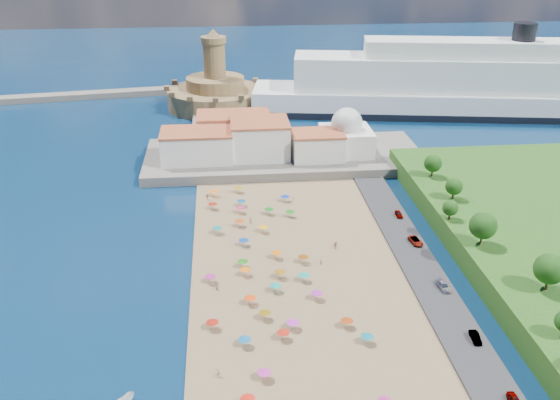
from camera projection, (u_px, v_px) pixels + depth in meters
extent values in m
plane|color=#071938|center=(273.00, 280.00, 138.05)|extent=(700.00, 700.00, 0.00)
cube|color=#59544C|center=(284.00, 157.00, 204.39)|extent=(90.00, 36.00, 3.00)
cube|color=#59544C|center=(216.00, 127.00, 234.27)|extent=(18.00, 70.00, 2.40)
cube|color=silver|center=(197.00, 146.00, 195.82)|extent=(22.00, 14.00, 9.00)
cube|color=silver|center=(260.00, 139.00, 198.96)|extent=(18.00, 16.00, 11.00)
cube|color=silver|center=(317.00, 146.00, 197.54)|extent=(16.00, 12.00, 8.00)
cube|color=silver|center=(234.00, 130.00, 209.34)|extent=(24.00, 14.00, 10.00)
cube|color=silver|center=(346.00, 141.00, 202.04)|extent=(16.00, 16.00, 8.00)
sphere|color=silver|center=(347.00, 123.00, 199.55)|extent=(10.00, 10.00, 10.00)
cylinder|color=silver|center=(347.00, 112.00, 197.97)|extent=(1.20, 1.20, 1.60)
cylinder|color=olive|center=(216.00, 98.00, 260.26)|extent=(40.00, 40.00, 8.00)
cylinder|color=olive|center=(215.00, 83.00, 257.56)|extent=(24.00, 24.00, 5.00)
cylinder|color=olive|center=(214.00, 60.00, 253.61)|extent=(9.00, 9.00, 14.00)
cylinder|color=olive|center=(213.00, 40.00, 250.21)|extent=(10.40, 10.40, 2.40)
cone|color=olive|center=(213.00, 33.00, 249.08)|extent=(6.00, 6.00, 3.00)
cube|color=black|center=(457.00, 111.00, 253.33)|extent=(168.02, 51.04, 2.68)
cube|color=white|center=(458.00, 102.00, 251.82)|extent=(166.97, 50.49, 9.91)
cube|color=white|center=(461.00, 74.00, 247.02)|extent=(133.65, 40.83, 13.22)
cube|color=white|center=(464.00, 48.00, 242.90)|extent=(78.58, 27.62, 6.61)
cylinder|color=black|center=(525.00, 32.00, 238.85)|extent=(8.81, 8.81, 6.61)
cylinder|color=gray|center=(240.00, 223.00, 160.83)|extent=(0.07, 0.07, 2.00)
cone|color=#BE430F|center=(240.00, 220.00, 160.46)|extent=(2.50, 2.50, 0.60)
cylinder|color=gray|center=(240.00, 210.00, 168.18)|extent=(0.07, 0.07, 2.00)
cone|color=#BF295F|center=(240.00, 207.00, 167.81)|extent=(2.50, 2.50, 0.60)
cylinder|color=gray|center=(245.00, 342.00, 116.01)|extent=(0.07, 0.07, 2.00)
cone|color=#105F9A|center=(245.00, 338.00, 115.64)|extent=(2.50, 2.50, 0.60)
cylinder|color=gray|center=(217.00, 230.00, 157.26)|extent=(0.07, 0.07, 2.00)
cone|color=#0D7975|center=(217.00, 227.00, 156.88)|extent=(2.50, 2.50, 0.60)
cylinder|color=gray|center=(263.00, 229.00, 157.86)|extent=(0.07, 0.07, 2.00)
cone|color=orange|center=(263.00, 226.00, 157.48)|extent=(2.50, 2.50, 0.60)
cylinder|color=gray|center=(347.00, 323.00, 121.34)|extent=(0.07, 0.07, 2.00)
cone|color=#9F350E|center=(347.00, 319.00, 120.97)|extent=(2.50, 2.50, 0.60)
cylinder|color=gray|center=(367.00, 339.00, 116.84)|extent=(0.07, 0.07, 2.00)
cone|color=#0D6D7B|center=(367.00, 335.00, 116.47)|extent=(2.50, 2.50, 0.60)
cylinder|color=gray|center=(250.00, 300.00, 128.58)|extent=(0.07, 0.07, 2.00)
cone|color=#E83E0A|center=(250.00, 297.00, 128.21)|extent=(2.50, 2.50, 0.60)
cylinder|color=gray|center=(276.00, 255.00, 145.78)|extent=(0.07, 0.07, 2.00)
cone|color=orange|center=(276.00, 252.00, 145.41)|extent=(2.50, 2.50, 0.60)
cylinder|color=gray|center=(245.00, 272.00, 138.86)|extent=(0.07, 0.07, 2.00)
cone|color=orange|center=(245.00, 268.00, 138.49)|extent=(2.50, 2.50, 0.60)
cylinder|color=gray|center=(243.00, 264.00, 142.14)|extent=(0.07, 0.07, 2.00)
cone|color=#1F7314|center=(243.00, 260.00, 141.76)|extent=(2.50, 2.50, 0.60)
cylinder|color=gray|center=(283.00, 335.00, 117.90)|extent=(0.07, 0.07, 2.00)
cone|color=red|center=(283.00, 331.00, 117.53)|extent=(2.50, 2.50, 0.60)
cone|color=red|center=(247.00, 397.00, 101.41)|extent=(2.50, 2.50, 0.60)
cylinder|color=gray|center=(265.00, 315.00, 123.78)|extent=(0.07, 0.07, 2.00)
cone|color=#7C5D0B|center=(265.00, 311.00, 123.41)|extent=(2.50, 2.50, 0.60)
cylinder|color=gray|center=(280.00, 274.00, 137.96)|extent=(0.07, 0.07, 2.00)
cone|color=#8E580C|center=(280.00, 271.00, 137.59)|extent=(2.50, 2.50, 0.60)
cylinder|color=gray|center=(238.00, 190.00, 180.57)|extent=(0.07, 0.07, 2.00)
cone|color=#8F6A0D|center=(238.00, 187.00, 180.19)|extent=(2.50, 2.50, 0.60)
cylinder|color=gray|center=(244.00, 242.00, 151.40)|extent=(0.07, 0.07, 2.00)
cone|color=#0B3D93|center=(244.00, 239.00, 151.03)|extent=(2.50, 2.50, 0.60)
cylinder|color=gray|center=(269.00, 211.00, 167.33)|extent=(0.07, 0.07, 2.00)
cone|color=#136C17|center=(269.00, 208.00, 166.96)|extent=(2.50, 2.50, 0.60)
cylinder|color=gray|center=(241.00, 203.00, 172.07)|extent=(0.07, 0.07, 2.00)
cone|color=navy|center=(241.00, 200.00, 171.70)|extent=(2.50, 2.50, 0.60)
cylinder|color=gray|center=(211.00, 279.00, 136.20)|extent=(0.07, 0.07, 2.00)
cone|color=#A9247B|center=(210.00, 275.00, 135.83)|extent=(2.50, 2.50, 0.60)
cylinder|color=gray|center=(214.00, 193.00, 178.17)|extent=(0.07, 0.07, 2.00)
cone|color=orange|center=(214.00, 190.00, 177.80)|extent=(2.50, 2.50, 0.60)
cone|color=#B62777|center=(385.00, 399.00, 100.97)|extent=(2.50, 2.50, 0.60)
cylinder|color=gray|center=(264.00, 375.00, 107.68)|extent=(0.07, 0.07, 2.00)
cone|color=#C3299C|center=(264.00, 371.00, 107.30)|extent=(2.50, 2.50, 0.60)
cylinder|color=gray|center=(212.00, 325.00, 120.86)|extent=(0.07, 0.07, 2.00)
cone|color=#A3180D|center=(212.00, 321.00, 120.49)|extent=(2.50, 2.50, 0.60)
cylinder|color=gray|center=(293.00, 325.00, 120.85)|extent=(0.07, 0.07, 2.00)
cone|color=#BF29BA|center=(293.00, 321.00, 120.48)|extent=(2.50, 2.50, 0.60)
cylinder|color=gray|center=(213.00, 206.00, 170.40)|extent=(0.07, 0.07, 2.00)
cone|color=maroon|center=(213.00, 203.00, 170.02)|extent=(2.50, 2.50, 0.60)
cylinder|color=gray|center=(303.00, 259.00, 143.98)|extent=(0.07, 0.07, 2.00)
cone|color=#783B0A|center=(303.00, 256.00, 143.60)|extent=(2.50, 2.50, 0.60)
cylinder|color=gray|center=(275.00, 288.00, 132.88)|extent=(0.07, 0.07, 2.00)
cone|color=#0F907A|center=(275.00, 284.00, 132.51)|extent=(2.50, 2.50, 0.60)
cylinder|color=gray|center=(285.00, 198.00, 174.87)|extent=(0.07, 0.07, 2.00)
cone|color=#0B3094|center=(285.00, 196.00, 174.49)|extent=(2.50, 2.50, 0.60)
cylinder|color=gray|center=(304.00, 277.00, 136.71)|extent=(0.07, 0.07, 2.00)
cone|color=#109683|center=(304.00, 274.00, 136.33)|extent=(2.50, 2.50, 0.60)
cylinder|color=gray|center=(290.00, 214.00, 165.97)|extent=(0.07, 0.07, 2.00)
cone|color=#147516|center=(290.00, 211.00, 165.59)|extent=(2.50, 2.50, 0.60)
cylinder|color=gray|center=(317.00, 296.00, 130.20)|extent=(0.07, 0.07, 2.00)
cone|color=#AB24A7|center=(317.00, 292.00, 129.83)|extent=(2.50, 2.50, 0.60)
imported|color=tan|center=(321.00, 262.00, 143.27)|extent=(0.71, 0.70, 1.66)
imported|color=tan|center=(250.00, 221.00, 162.37)|extent=(0.89, 1.02, 1.76)
imported|color=tan|center=(207.00, 197.00, 176.24)|extent=(1.08, 0.52, 1.80)
imported|color=tan|center=(219.00, 373.00, 108.37)|extent=(0.66, 0.45, 1.75)
imported|color=tan|center=(294.00, 199.00, 175.21)|extent=(0.94, 1.18, 1.60)
imported|color=tan|center=(218.00, 287.00, 133.33)|extent=(1.04, 1.04, 1.70)
imported|color=tan|center=(336.00, 245.00, 150.45)|extent=(1.81, 1.11, 1.87)
imported|color=gray|center=(443.00, 286.00, 133.37)|extent=(2.51, 4.98, 1.39)
imported|color=gray|center=(475.00, 337.00, 117.14)|extent=(1.73, 4.21, 1.36)
imported|color=gray|center=(399.00, 214.00, 165.50)|extent=(1.61, 3.89, 1.32)
imported|color=gray|center=(416.00, 241.00, 151.81)|extent=(2.97, 5.25, 1.39)
cylinder|color=#382314|center=(547.00, 282.00, 122.79)|extent=(0.50, 0.50, 3.44)
sphere|color=#14380F|center=(550.00, 269.00, 121.50)|extent=(6.19, 6.19, 6.19)
cylinder|color=#382314|center=(481.00, 238.00, 139.79)|extent=(0.50, 0.50, 3.44)
sphere|color=#14380F|center=(483.00, 226.00, 138.51)|extent=(6.19, 6.19, 6.19)
cylinder|color=#382314|center=(449.00, 215.00, 151.85)|extent=(0.50, 0.50, 2.16)
sphere|color=#14380F|center=(450.00, 208.00, 151.04)|extent=(3.90, 3.90, 3.90)
cylinder|color=#382314|center=(453.00, 194.00, 162.74)|extent=(0.50, 0.50, 2.53)
sphere|color=#14380F|center=(454.00, 186.00, 161.79)|extent=(4.55, 4.55, 4.55)
cylinder|color=#382314|center=(432.00, 172.00, 176.84)|extent=(0.50, 0.50, 2.80)
sphere|color=#14380F|center=(433.00, 163.00, 175.79)|extent=(5.04, 5.04, 5.04)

